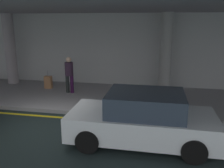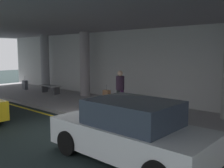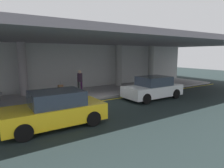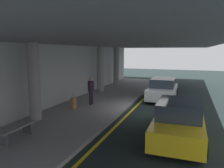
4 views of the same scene
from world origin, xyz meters
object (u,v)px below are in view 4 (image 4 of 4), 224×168
support_column_right_mid (116,66)px  suitcase_upright_primary (73,103)px  support_column_left_mid (34,82)px  traveler_with_luggage (91,89)px  bench_metal (16,130)px  support_column_center (100,69)px  car_yellow_taxi (179,121)px  car_white (163,89)px

support_column_right_mid → suitcase_upright_primary: size_ratio=4.06×
support_column_left_mid → support_column_right_mid: 12.00m
traveler_with_luggage → bench_metal: traveler_with_luggage is taller
bench_metal → support_column_center: bearing=4.9°
support_column_center → traveler_with_luggage: 4.57m
support_column_left_mid → traveler_with_luggage: (3.68, -1.20, -0.86)m
car_yellow_taxi → traveler_with_luggage: traveler_with_luggage is taller
support_column_right_mid → traveler_with_luggage: size_ratio=2.17×
car_white → suitcase_upright_primary: car_white is taller
car_yellow_taxi → suitcase_upright_primary: bearing=69.1°
support_column_center → suitcase_upright_primary: bearing=-173.0°
car_yellow_taxi → traveler_with_luggage: bearing=56.3°
support_column_center → suitcase_upright_primary: support_column_center is taller
support_column_left_mid → car_yellow_taxi: 6.71m
car_white → suitcase_upright_primary: (-4.95, 4.41, -0.25)m
traveler_with_luggage → suitcase_upright_primary: traveler_with_luggage is taller
car_yellow_taxi → bench_metal: car_yellow_taxi is taller
support_column_center → car_white: support_column_center is taller
car_white → car_yellow_taxi: 7.24m
support_column_left_mid → support_column_right_mid: same height
support_column_right_mid → car_white: 7.04m
support_column_left_mid → car_white: 9.00m
traveler_with_luggage → bench_metal: 5.92m
support_column_center → car_yellow_taxi: 10.27m
support_column_right_mid → bench_metal: size_ratio=2.28×
traveler_with_luggage → support_column_center: bearing=-45.4°
traveler_with_luggage → support_column_right_mid: bearing=-52.7°
suitcase_upright_primary → support_column_right_mid: bearing=-10.8°
support_column_left_mid → traveler_with_luggage: bearing=-18.1°
support_column_right_mid → car_yellow_taxi: 13.55m
support_column_left_mid → bench_metal: size_ratio=2.28×
support_column_left_mid → car_yellow_taxi: (0.22, -6.58, -1.26)m
support_column_right_mid → support_column_center: bearing=180.0°
support_column_left_mid → bench_metal: bearing=-158.4°
support_column_center → bench_metal: (-10.20, -0.87, -1.47)m
car_white → car_yellow_taxi: size_ratio=1.00×
support_column_right_mid → car_white: size_ratio=0.89×
support_column_center → suitcase_upright_primary: 5.88m
support_column_right_mid → suitcase_upright_primary: support_column_right_mid is taller
car_white → suitcase_upright_primary: 6.63m
car_yellow_taxi → support_column_center: bearing=39.3°
suitcase_upright_primary → car_white: bearing=-56.6°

